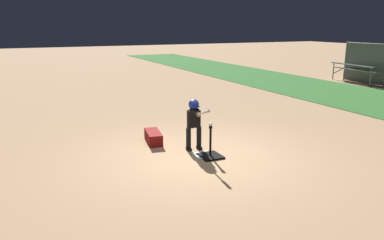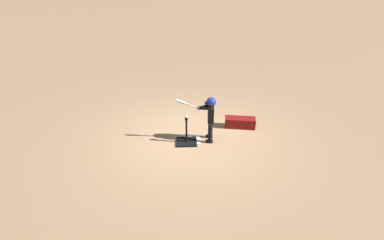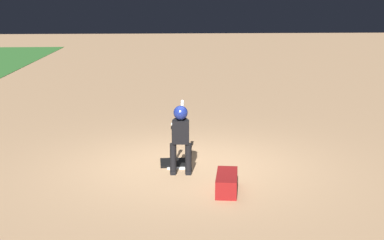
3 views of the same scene
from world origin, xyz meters
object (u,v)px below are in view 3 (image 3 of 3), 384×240
at_px(equipment_bag, 227,183).
at_px(batting_tee, 173,160).
at_px(baseball, 173,124).
at_px(batter_child, 181,131).

bearing_deg(equipment_bag, batting_tee, 36.60).
height_order(baseball, equipment_bag, baseball).
height_order(batting_tee, equipment_bag, batting_tee).
bearing_deg(batter_child, batting_tee, 10.60).
xyz_separation_m(batting_tee, baseball, (0.00, 0.00, 0.66)).
relative_size(batting_tee, equipment_bag, 0.84).
xyz_separation_m(batting_tee, batter_child, (-0.58, -0.11, 0.68)).
relative_size(batting_tee, batter_child, 0.59).
distance_m(batting_tee, equipment_bag, 1.70).
height_order(batter_child, baseball, batter_child).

